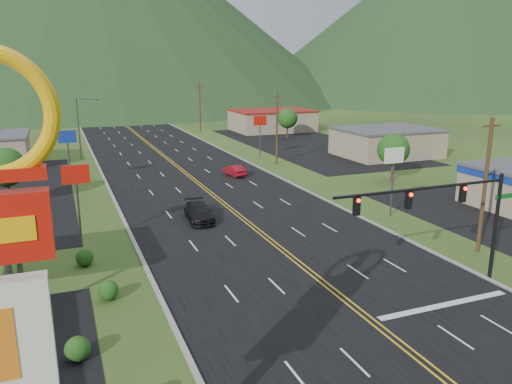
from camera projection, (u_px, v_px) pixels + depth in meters
name	position (u px, v px, depth m)	size (l,w,h in m)	color
traffic_signal	(448.00, 206.00, 29.93)	(13.10, 0.43, 7.00)	black
streetlight_west	(81.00, 124.00, 73.89)	(3.28, 0.25, 9.00)	#59595E
building_east_mid	(386.00, 142.00, 76.80)	(14.40, 11.40, 4.30)	tan
building_east_far	(272.00, 120.00, 106.86)	(16.40, 12.40, 4.50)	tan
pole_sign_west_a	(76.00, 183.00, 37.06)	(2.00, 0.18, 6.40)	#59595E
pole_sign_west_b	(68.00, 142.00, 56.88)	(2.00, 0.18, 6.40)	#59595E
pole_sign_east_a	(394.00, 162.00, 44.95)	(2.00, 0.18, 6.40)	#59595E
pole_sign_east_b	(260.00, 125.00, 73.77)	(2.00, 0.18, 6.40)	#59595E
tree_west_a	(6.00, 167.00, 48.70)	(3.84, 3.84, 5.82)	#382314
tree_east_a	(393.00, 149.00, 59.27)	(3.84, 3.84, 5.82)	#382314
tree_east_b	(288.00, 118.00, 94.94)	(3.84, 3.84, 5.82)	#382314
utility_pole_a	(485.00, 185.00, 36.10)	(1.60, 0.28, 10.00)	#382314
utility_pole_b	(277.00, 128.00, 69.43)	(1.60, 0.28, 10.00)	#382314
utility_pole_c	(200.00, 107.00, 105.46)	(1.60, 0.28, 10.00)	#382314
utility_pole_d	(162.00, 97.00, 141.49)	(1.60, 0.28, 10.00)	#382314
mountain_ne	(444.00, 16.00, 219.50)	(180.00, 180.00, 70.00)	#193417
car_dark_mid	(199.00, 213.00, 44.60)	(2.11, 5.20, 1.51)	black
car_red_far	(235.00, 171.00, 63.04)	(1.42, 4.07, 1.34)	maroon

